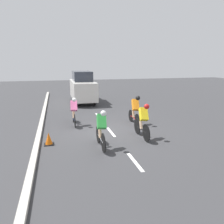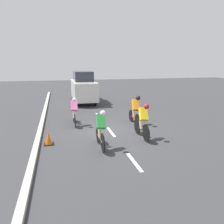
{
  "view_description": "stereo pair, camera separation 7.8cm",
  "coord_description": "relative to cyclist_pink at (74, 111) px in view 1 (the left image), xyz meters",
  "views": [
    {
      "loc": [
        2.35,
        9.56,
        3.18
      ],
      "look_at": [
        -0.05,
        0.19,
        0.95
      ],
      "focal_mm": 35.0,
      "sensor_mm": 36.0,
      "label": 1
    },
    {
      "loc": [
        2.28,
        9.58,
        3.18
      ],
      "look_at": [
        -0.05,
        0.19,
        0.95
      ],
      "focal_mm": 35.0,
      "sensor_mm": 36.0,
      "label": 2
    }
  ],
  "objects": [
    {
      "name": "support_car",
      "position": [
        -1.23,
        -6.39,
        0.45
      ],
      "size": [
        1.7,
        4.45,
        2.45
      ],
      "color": "black",
      "rests_on": "ground"
    },
    {
      "name": "curb",
      "position": [
        1.66,
        1.6,
        -0.69
      ],
      "size": [
        0.2,
        27.9,
        0.14
      ],
      "primitive_type": "cube",
      "color": "#B7B2A8",
      "rests_on": "ground"
    },
    {
      "name": "cyclist_pink",
      "position": [
        0.0,
        0.0,
        0.0
      ],
      "size": [
        0.34,
        1.69,
        1.46
      ],
      "color": "black",
      "rests_on": "ground"
    },
    {
      "name": "lane_stripe_far",
      "position": [
        -1.54,
        -1.6,
        -0.75
      ],
      "size": [
        0.12,
        1.4,
        0.01
      ],
      "primitive_type": "cube",
      "color": "white",
      "rests_on": "ground"
    },
    {
      "name": "cyclist_green",
      "position": [
        -0.73,
        3.36,
        0.02
      ],
      "size": [
        0.37,
        1.7,
        1.5
      ],
      "color": "black",
      "rests_on": "ground"
    },
    {
      "name": "cyclist_orange",
      "position": [
        -3.07,
        0.65,
        0.07
      ],
      "size": [
        0.39,
        1.62,
        1.54
      ],
      "color": "black",
      "rests_on": "ground"
    },
    {
      "name": "lane_stripe_near",
      "position": [
        -1.54,
        4.8,
        -0.75
      ],
      "size": [
        0.12,
        1.4,
        0.01
      ],
      "primitive_type": "cube",
      "color": "white",
      "rests_on": "ground"
    },
    {
      "name": "traffic_cone",
      "position": [
        1.21,
        2.53,
        -0.52
      ],
      "size": [
        0.36,
        0.36,
        0.49
      ],
      "color": "black",
      "rests_on": "ground"
    },
    {
      "name": "ground_plane",
      "position": [
        -1.54,
        1.41,
        -0.76
      ],
      "size": [
        60.0,
        60.0,
        0.0
      ],
      "primitive_type": "plane",
      "color": "#38383A"
    },
    {
      "name": "lane_stripe_mid",
      "position": [
        -1.54,
        1.6,
        -0.75
      ],
      "size": [
        0.12,
        1.4,
        0.01
      ],
      "primitive_type": "cube",
      "color": "white",
      "rests_on": "ground"
    },
    {
      "name": "cyclist_yellow",
      "position": [
        -2.65,
        2.72,
        0.03
      ],
      "size": [
        0.38,
        1.73,
        1.53
      ],
      "color": "black",
      "rests_on": "ground"
    }
  ]
}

